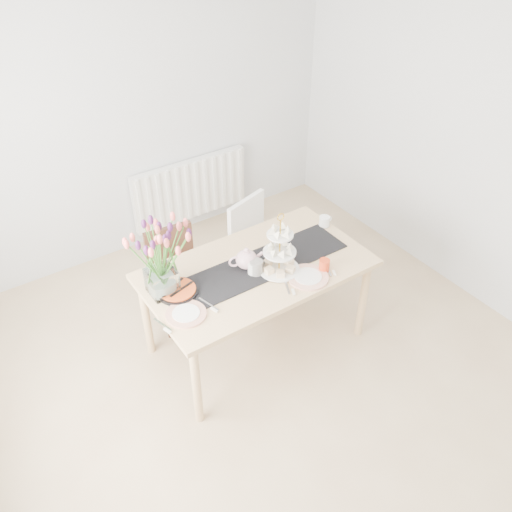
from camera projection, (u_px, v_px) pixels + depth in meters
room_shell at (286, 245)px, 3.12m from camera, size 4.50×4.50×4.50m
radiator at (191, 189)px, 5.30m from camera, size 1.20×0.08×0.60m
dining_table at (257, 276)px, 3.88m from camera, size 1.60×0.90×0.75m
chair_brown at (176, 269)px, 4.30m from camera, size 0.44×0.44×0.78m
chair_white at (257, 240)px, 4.54m from camera, size 0.53×0.53×0.85m
table_runner at (257, 267)px, 3.83m from camera, size 1.40×0.35×0.01m
tulip_vase at (158, 248)px, 3.41m from camera, size 0.66×0.66×0.57m
cake_stand at (279, 257)px, 3.73m from camera, size 0.29×0.29×0.42m
teapot at (246, 259)px, 3.78m from camera, size 0.29×0.26×0.16m
cream_jug at (324, 221)px, 4.23m from camera, size 0.08×0.08×0.08m
tart_tin at (178, 291)px, 3.61m from camera, size 0.28×0.28×0.03m
mug_grey at (256, 268)px, 3.75m from camera, size 0.10×0.10×0.11m
mug_white at (253, 268)px, 3.75m from camera, size 0.09×0.09×0.10m
mug_orange at (324, 265)px, 3.78m from camera, size 0.10×0.10×0.09m
plate_left at (186, 314)px, 3.45m from camera, size 0.32×0.32×0.01m
plate_right at (308, 277)px, 3.74m from camera, size 0.38×0.38×0.01m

